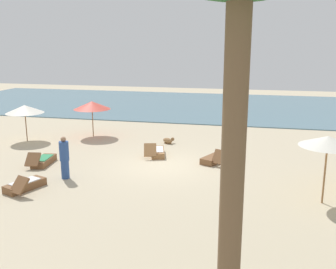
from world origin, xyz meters
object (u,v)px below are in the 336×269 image
Objects in this scene: lounger_3 at (43,161)px; dog at (168,140)px; umbrella_3 at (25,109)px; lounger_2 at (215,159)px; lounger_0 at (157,152)px; person_1 at (64,158)px; umbrella_0 at (92,105)px; lounger_1 at (24,185)px; umbrella_2 at (328,141)px.

lounger_3 reaches higher than dog.
lounger_2 is (10.44, -1.64, -1.59)m from umbrella_3.
person_1 is (-2.74, -3.88, 0.67)m from lounger_0.
person_1 reaches higher than dog.
lounger_0 is (4.55, -2.98, -1.62)m from umbrella_0.
lounger_0 is 2.65× the size of dog.
lounger_2 is (6.39, 4.89, -0.01)m from lounger_1.
umbrella_0 is 8.55m from lounger_1.
umbrella_3 is 1.12× the size of lounger_1.
lounger_2 reaches higher than lounger_1.
lounger_0 is 5.18m from lounger_3.
lounger_1 is 2.69× the size of dog.
umbrella_2 is 1.14× the size of umbrella_3.
umbrella_2 is 1.30× the size of lounger_0.
lounger_1 is (-3.60, -5.35, -0.00)m from lounger_0.
lounger_3 is at bearing -164.60° from lounger_2.
dog is at bearing 46.51° from lounger_3.
lounger_1 is at bearing -83.48° from umbrella_0.
dog is at bearing 134.77° from lounger_2.
umbrella_2 is at bearing -20.45° from umbrella_3.
lounger_0 is at bearing -8.78° from umbrella_3.
umbrella_3 is 1.15× the size of lounger_2.
lounger_2 is at bearing -8.94° from umbrella_3.
umbrella_0 is at bearing 146.76° from lounger_0.
umbrella_3 is (-14.43, 5.38, -0.37)m from umbrella_2.
umbrella_2 is at bearing 6.34° from lounger_1.
umbrella_3 reaches higher than lounger_3.
umbrella_2 is 9.61m from person_1.
umbrella_3 is at bearing 171.22° from lounger_0.
umbrella_0 reaches higher than lounger_0.
umbrella_0 is at bearing 104.83° from person_1.
umbrella_3 is (-3.10, -1.80, -0.04)m from umbrella_0.
lounger_0 is 4.79m from person_1.
umbrella_3 is 1.14× the size of lounger_3.
person_1 is (1.81, -1.40, 0.67)m from lounger_3.
umbrella_0 is 1.18× the size of lounger_2.
umbrella_0 is at bearing 90.08° from lounger_3.
lounger_0 is 0.98× the size of lounger_1.
person_1 is at bearing 59.60° from lounger_1.
umbrella_0 is 5.68m from lounger_0.
umbrella_3 is at bearing 134.16° from person_1.
umbrella_3 is at bearing 121.79° from lounger_1.
lounger_1 is (-10.38, -1.15, -1.95)m from umbrella_2.
lounger_3 is at bearing 108.21° from lounger_1.
umbrella_0 is 7.16m from person_1.
person_1 is at bearing -125.19° from lounger_0.
person_1 is at bearing -37.70° from lounger_3.
lounger_0 is at bearing -90.46° from dog.
umbrella_2 is 11.62m from lounger_3.
lounger_0 reaches higher than dog.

